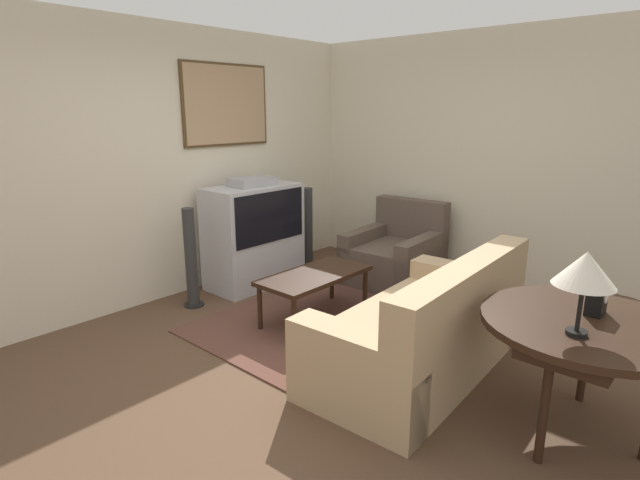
{
  "coord_description": "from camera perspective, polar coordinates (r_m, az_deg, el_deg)",
  "views": [
    {
      "loc": [
        -2.6,
        -2.32,
        1.9
      ],
      "look_at": [
        0.64,
        0.55,
        0.75
      ],
      "focal_mm": 28.0,
      "sensor_mm": 36.0,
      "label": 1
    }
  ],
  "objects": [
    {
      "name": "ground_plane",
      "position": [
        3.97,
        -0.24,
        -13.72
      ],
      "size": [
        12.0,
        12.0,
        0.0
      ],
      "primitive_type": "plane",
      "color": "brown"
    },
    {
      "name": "wall_back",
      "position": [
        5.19,
        -18.13,
        8.16
      ],
      "size": [
        12.0,
        0.1,
        2.7
      ],
      "color": "beige",
      "rests_on": "ground_plane"
    },
    {
      "name": "wall_right",
      "position": [
        5.75,
        17.7,
        8.67
      ],
      "size": [
        0.06,
        12.0,
        2.7
      ],
      "color": "beige",
      "rests_on": "ground_plane"
    },
    {
      "name": "area_rug",
      "position": [
        4.63,
        -1.38,
        -9.3
      ],
      "size": [
        1.92,
        1.56,
        0.01
      ],
      "color": "brown",
      "rests_on": "ground_plane"
    },
    {
      "name": "tv",
      "position": [
        5.48,
        -7.57,
        0.61
      ],
      "size": [
        1.04,
        0.56,
        1.19
      ],
      "color": "#B7B7BC",
      "rests_on": "ground_plane"
    },
    {
      "name": "couch",
      "position": [
        3.8,
        11.89,
        -10.21
      ],
      "size": [
        1.93,
        1.01,
        0.89
      ],
      "rotation": [
        0.0,
        0.0,
        3.19
      ],
      "color": "tan",
      "rests_on": "ground_plane"
    },
    {
      "name": "armchair",
      "position": [
        5.68,
        8.61,
        -1.81
      ],
      "size": [
        1.02,
        0.92,
        0.88
      ],
      "rotation": [
        0.0,
        0.0,
        -1.51
      ],
      "color": "brown",
      "rests_on": "ground_plane"
    },
    {
      "name": "coffee_table",
      "position": [
        4.54,
        -0.59,
        -4.39
      ],
      "size": [
        1.07,
        0.52,
        0.45
      ],
      "color": "black",
      "rests_on": "ground_plane"
    },
    {
      "name": "console_table",
      "position": [
        3.27,
        28.14,
        -9.09
      ],
      "size": [
        1.16,
        1.16,
        0.73
      ],
      "color": "black",
      "rests_on": "ground_plane"
    },
    {
      "name": "table_lamp",
      "position": [
        2.91,
        28.05,
        -3.06
      ],
      "size": [
        0.31,
        0.31,
        0.46
      ],
      "color": "black",
      "rests_on": "console_table"
    },
    {
      "name": "mantel_clock",
      "position": [
        3.33,
        29.09,
        -5.9
      ],
      "size": [
        0.15,
        0.1,
        0.19
      ],
      "color": "black",
      "rests_on": "console_table"
    },
    {
      "name": "speaker_tower_left",
      "position": [
        5.0,
        -14.52,
        -2.3
      ],
      "size": [
        0.19,
        0.19,
        0.99
      ],
      "color": "black",
      "rests_on": "ground_plane"
    },
    {
      "name": "speaker_tower_right",
      "position": [
        6.05,
        -1.39,
        1.12
      ],
      "size": [
        0.19,
        0.19,
        0.99
      ],
      "color": "black",
      "rests_on": "ground_plane"
    }
  ]
}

